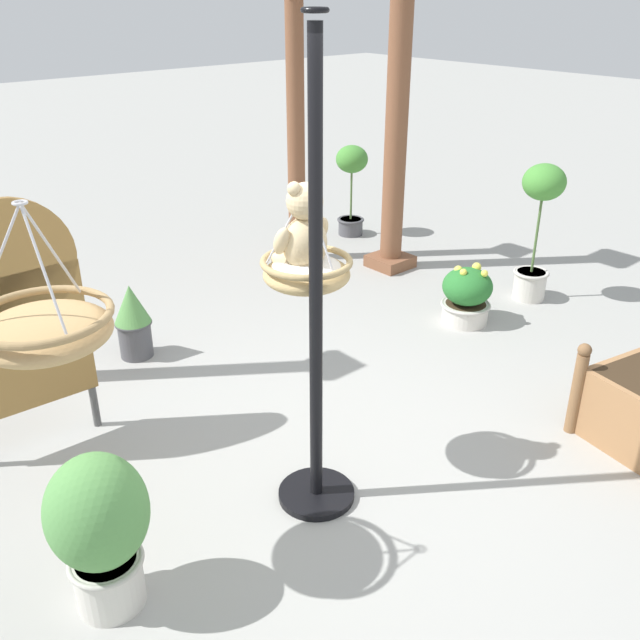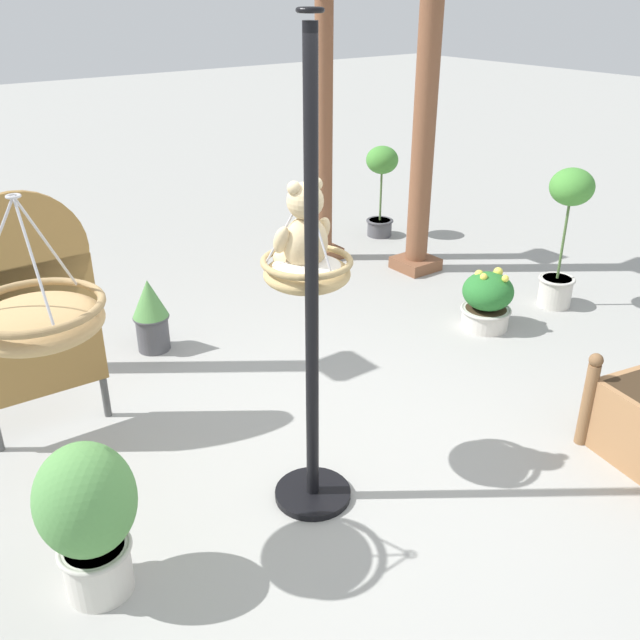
{
  "view_description": "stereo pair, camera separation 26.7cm",
  "coord_description": "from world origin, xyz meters",
  "px_view_note": "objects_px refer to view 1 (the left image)",
  "views": [
    {
      "loc": [
        -2.3,
        -2.56,
        2.69
      ],
      "look_at": [
        -0.03,
        0.04,
        1.01
      ],
      "focal_mm": 39.08,
      "sensor_mm": 36.0,
      "label": 1
    },
    {
      "loc": [
        -2.09,
        -2.73,
        2.69
      ],
      "look_at": [
        -0.03,
        0.04,
        1.01
      ],
      "focal_mm": 39.08,
      "sensor_mm": 36.0,
      "label": 2
    }
  ],
  "objects_px": {
    "teddy_bear": "(303,232)",
    "potted_plant_fern_front": "(351,181)",
    "hanging_basket_with_teddy": "(307,271)",
    "potted_plant_bushy_green": "(539,222)",
    "potted_plant_tall_leafy": "(467,295)",
    "potted_plant_conical_shrub": "(133,320)",
    "hanging_basket_left_high": "(44,329)",
    "potted_plant_small_succulent": "(100,526)",
    "greenhouse_pillar_left": "(296,133)",
    "greenhouse_pillar_far_back": "(396,134)",
    "display_pole_central": "(316,373)",
    "display_sign_board": "(18,311)"
  },
  "relations": [
    {
      "from": "greenhouse_pillar_left",
      "to": "potted_plant_small_succulent",
      "type": "xyz_separation_m",
      "value": [
        -3.63,
        -3.01,
        -0.87
      ]
    },
    {
      "from": "hanging_basket_left_high",
      "to": "potted_plant_bushy_green",
      "type": "height_order",
      "value": "hanging_basket_left_high"
    },
    {
      "from": "display_pole_central",
      "to": "greenhouse_pillar_left",
      "type": "height_order",
      "value": "greenhouse_pillar_left"
    },
    {
      "from": "teddy_bear",
      "to": "hanging_basket_left_high",
      "type": "distance_m",
      "value": 1.4
    },
    {
      "from": "potted_plant_conical_shrub",
      "to": "potted_plant_small_succulent",
      "type": "bearing_deg",
      "value": -120.43
    },
    {
      "from": "potted_plant_fern_front",
      "to": "potted_plant_small_succulent",
      "type": "bearing_deg",
      "value": -145.11
    },
    {
      "from": "display_sign_board",
      "to": "potted_plant_conical_shrub",
      "type": "bearing_deg",
      "value": 34.26
    },
    {
      "from": "display_pole_central",
      "to": "potted_plant_fern_front",
      "type": "bearing_deg",
      "value": 44.25
    },
    {
      "from": "potted_plant_conical_shrub",
      "to": "hanging_basket_with_teddy",
      "type": "bearing_deg",
      "value": -86.54
    },
    {
      "from": "hanging_basket_with_teddy",
      "to": "potted_plant_tall_leafy",
      "type": "relative_size",
      "value": 1.04
    },
    {
      "from": "display_pole_central",
      "to": "potted_plant_small_succulent",
      "type": "relative_size",
      "value": 3.1
    },
    {
      "from": "display_pole_central",
      "to": "greenhouse_pillar_far_back",
      "type": "relative_size",
      "value": 0.91
    },
    {
      "from": "hanging_basket_left_high",
      "to": "potted_plant_small_succulent",
      "type": "bearing_deg",
      "value": -89.69
    },
    {
      "from": "hanging_basket_with_teddy",
      "to": "potted_plant_bushy_green",
      "type": "distance_m",
      "value": 3.3
    },
    {
      "from": "display_pole_central",
      "to": "potted_plant_tall_leafy",
      "type": "height_order",
      "value": "display_pole_central"
    },
    {
      "from": "display_pole_central",
      "to": "greenhouse_pillar_left",
      "type": "xyz_separation_m",
      "value": [
        2.39,
        3.08,
        0.51
      ]
    },
    {
      "from": "hanging_basket_left_high",
      "to": "greenhouse_pillar_left",
      "type": "distance_m",
      "value": 4.57
    },
    {
      "from": "potted_plant_fern_front",
      "to": "potted_plant_tall_leafy",
      "type": "height_order",
      "value": "potted_plant_fern_front"
    },
    {
      "from": "display_sign_board",
      "to": "potted_plant_tall_leafy",
      "type": "bearing_deg",
      "value": -10.38
    },
    {
      "from": "greenhouse_pillar_left",
      "to": "display_sign_board",
      "type": "relative_size",
      "value": 1.7
    },
    {
      "from": "hanging_basket_with_teddy",
      "to": "greenhouse_pillar_left",
      "type": "distance_m",
      "value": 3.61
    },
    {
      "from": "hanging_basket_with_teddy",
      "to": "greenhouse_pillar_left",
      "type": "bearing_deg",
      "value": 51.61
    },
    {
      "from": "hanging_basket_left_high",
      "to": "greenhouse_pillar_far_back",
      "type": "relative_size",
      "value": 0.23
    },
    {
      "from": "greenhouse_pillar_far_back",
      "to": "greenhouse_pillar_left",
      "type": "bearing_deg",
      "value": 124.42
    },
    {
      "from": "teddy_bear",
      "to": "display_sign_board",
      "type": "bearing_deg",
      "value": 132.05
    },
    {
      "from": "hanging_basket_left_high",
      "to": "potted_plant_tall_leafy",
      "type": "height_order",
      "value": "hanging_basket_left_high"
    },
    {
      "from": "hanging_basket_left_high",
      "to": "display_sign_board",
      "type": "distance_m",
      "value": 1.33
    },
    {
      "from": "potted_plant_fern_front",
      "to": "potted_plant_small_succulent",
      "type": "distance_m",
      "value": 5.62
    },
    {
      "from": "potted_plant_small_succulent",
      "to": "potted_plant_conical_shrub",
      "type": "bearing_deg",
      "value": 59.57
    },
    {
      "from": "potted_plant_fern_front",
      "to": "potted_plant_tall_leafy",
      "type": "distance_m",
      "value": 2.57
    },
    {
      "from": "greenhouse_pillar_far_back",
      "to": "potted_plant_conical_shrub",
      "type": "height_order",
      "value": "greenhouse_pillar_far_back"
    },
    {
      "from": "hanging_basket_with_teddy",
      "to": "potted_plant_bushy_green",
      "type": "height_order",
      "value": "hanging_basket_with_teddy"
    },
    {
      "from": "display_pole_central",
      "to": "hanging_basket_left_high",
      "type": "height_order",
      "value": "display_pole_central"
    },
    {
      "from": "display_sign_board",
      "to": "display_pole_central",
      "type": "bearing_deg",
      "value": -57.24
    },
    {
      "from": "potted_plant_conical_shrub",
      "to": "greenhouse_pillar_far_back",
      "type": "bearing_deg",
      "value": 0.34
    },
    {
      "from": "teddy_bear",
      "to": "potted_plant_fern_front",
      "type": "relative_size",
      "value": 0.48
    },
    {
      "from": "display_pole_central",
      "to": "potted_plant_fern_front",
      "type": "height_order",
      "value": "display_pole_central"
    },
    {
      "from": "hanging_basket_left_high",
      "to": "potted_plant_tall_leafy",
      "type": "xyz_separation_m",
      "value": [
        3.73,
        0.59,
        -1.13
      ]
    },
    {
      "from": "potted_plant_tall_leafy",
      "to": "potted_plant_conical_shrub",
      "type": "relative_size",
      "value": 0.87
    },
    {
      "from": "display_sign_board",
      "to": "potted_plant_bushy_green",
      "type": "bearing_deg",
      "value": -9.31
    },
    {
      "from": "display_pole_central",
      "to": "potted_plant_bushy_green",
      "type": "relative_size",
      "value": 2.04
    },
    {
      "from": "hanging_basket_left_high",
      "to": "potted_plant_bushy_green",
      "type": "relative_size",
      "value": 0.51
    },
    {
      "from": "potted_plant_bushy_green",
      "to": "greenhouse_pillar_left",
      "type": "bearing_deg",
      "value": 113.15
    },
    {
      "from": "greenhouse_pillar_far_back",
      "to": "potted_plant_tall_leafy",
      "type": "distance_m",
      "value": 1.82
    },
    {
      "from": "hanging_basket_left_high",
      "to": "display_sign_board",
      "type": "xyz_separation_m",
      "value": [
        0.25,
        1.23,
        -0.43
      ]
    },
    {
      "from": "hanging_basket_left_high",
      "to": "potted_plant_fern_front",
      "type": "xyz_separation_m",
      "value": [
        4.61,
        2.97,
        -0.75
      ]
    },
    {
      "from": "potted_plant_small_succulent",
      "to": "potted_plant_conical_shrub",
      "type": "height_order",
      "value": "potted_plant_small_succulent"
    },
    {
      "from": "teddy_bear",
      "to": "potted_plant_conical_shrub",
      "type": "height_order",
      "value": "teddy_bear"
    },
    {
      "from": "teddy_bear",
      "to": "potted_plant_tall_leafy",
      "type": "distance_m",
      "value": 2.73
    },
    {
      "from": "display_pole_central",
      "to": "hanging_basket_with_teddy",
      "type": "xyz_separation_m",
      "value": [
        0.15,
        0.25,
        0.47
      ]
    }
  ]
}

